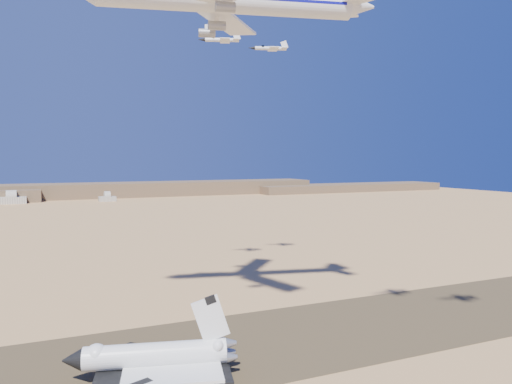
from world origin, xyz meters
name	(u,v)px	position (x,y,z in m)	size (l,w,h in m)	color
ground	(198,352)	(0.00, 0.00, 0.00)	(1200.00, 1200.00, 0.00)	tan
runway	(198,352)	(0.00, 0.00, 0.03)	(600.00, 50.00, 0.06)	#483824
ridgeline	(122,191)	(65.32, 527.31, 7.63)	(960.00, 90.00, 18.00)	brown
hangars	(7,200)	(-64.00, 478.43, 4.83)	(200.50, 29.50, 30.00)	#BCB6A7
shuttle	(154,358)	(-13.76, -11.30, 5.10)	(38.70, 29.68, 18.97)	silver
carrier_747	(219,1)	(9.97, 10.25, 92.76)	(82.79, 62.44, 20.59)	silver
chase_jet_e	(221,40)	(29.26, 61.39, 94.98)	(15.77, 9.31, 4.05)	silver
chase_jet_f	(270,48)	(53.22, 68.39, 95.32)	(16.20, 9.50, 4.14)	silver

